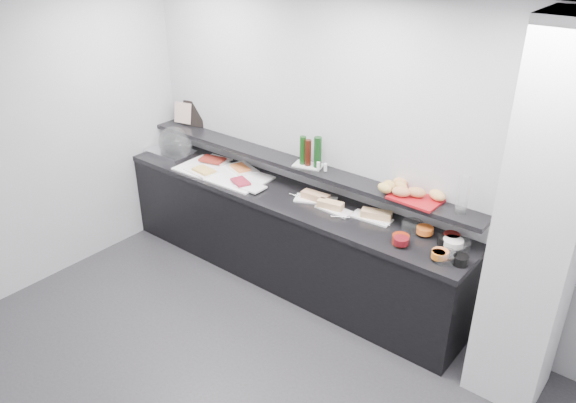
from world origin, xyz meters
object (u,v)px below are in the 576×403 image
Objects in this scene: cloche_base at (170,152)px; framed_print at (193,114)px; condiment_tray at (308,165)px; carafe at (463,196)px; bread_tray at (416,199)px; sandwich_plate_mid at (334,210)px.

framed_print is (0.08, 0.30, 0.36)m from cloche_base.
condiment_tray reaches higher than cloche_base.
framed_print is 0.87× the size of carafe.
cloche_base is 2.77m from bread_tray.
cloche_base is at bearing 170.76° from condiment_tray.
condiment_tray is at bearing 179.96° from carafe.
framed_print reaches higher than cloche_base.
bread_tray is (2.67, -0.11, -0.12)m from framed_print.
bread_tray is 0.39m from carafe.
cloche_base is 1.63× the size of carafe.
sandwich_plate_mid is 1.24× the size of condiment_tray.
condiment_tray is (1.68, 0.20, 0.24)m from cloche_base.
bread_tray is at bearing -16.36° from condiment_tray.
cloche_base is 2.09m from sandwich_plate_mid.
bread_tray is at bearing -17.73° from framed_print.
sandwich_plate_mid is 0.51m from condiment_tray.
framed_print is at bearing 178.05° from carafe.
condiment_tray is 1.07m from bread_tray.
cloche_base is at bearing -176.56° from sandwich_plate_mid.
carafe reaches higher than condiment_tray.
bread_tray is (0.66, 0.16, 0.25)m from sandwich_plate_mid.
bread_tray is (2.75, 0.19, 0.24)m from cloche_base.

